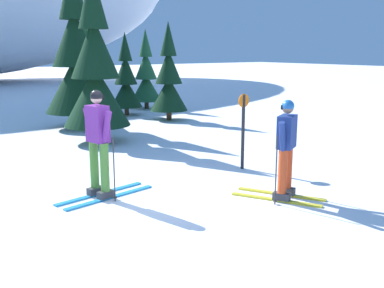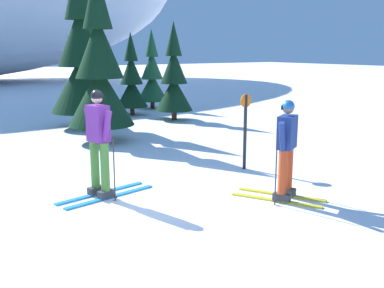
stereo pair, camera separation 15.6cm
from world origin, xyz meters
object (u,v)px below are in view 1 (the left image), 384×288
at_px(pine_tree_far_right, 146,76).
at_px(pine_tree_right, 169,79).
at_px(pine_tree_left, 95,71).
at_px(trail_marker_post, 243,127).
at_px(pine_tree_center, 85,70).
at_px(skier_purple_jacket, 99,143).
at_px(pine_tree_center_right, 126,81).
at_px(skier_navy_jacket, 286,148).
at_px(pine_tree_center_left, 76,60).

bearing_deg(pine_tree_far_right, pine_tree_right, -105.89).
relative_size(pine_tree_left, trail_marker_post, 2.89).
height_order(pine_tree_left, pine_tree_far_right, pine_tree_left).
height_order(pine_tree_left, pine_tree_center, pine_tree_left).
height_order(skier_purple_jacket, pine_tree_center_right, pine_tree_center_right).
xyz_separation_m(pine_tree_far_right, trail_marker_post, (-3.30, -9.88, -0.50)).
distance_m(skier_purple_jacket, pine_tree_far_right, 11.92).
bearing_deg(pine_tree_left, trail_marker_post, -73.20).
distance_m(skier_navy_jacket, pine_tree_left, 6.46).
bearing_deg(skier_navy_jacket, trail_marker_post, 68.54).
distance_m(pine_tree_center_left, pine_tree_center_right, 3.26).
height_order(skier_purple_jacket, pine_tree_center_left, pine_tree_center_left).
height_order(pine_tree_center_left, pine_tree_center_right, pine_tree_center_left).
bearing_deg(pine_tree_right, pine_tree_center_left, 175.40).
distance_m(skier_navy_jacket, pine_tree_center_right, 10.85).
xyz_separation_m(pine_tree_left, pine_tree_center_left, (0.43, 2.48, 0.24)).
bearing_deg(trail_marker_post, pine_tree_left, 106.80).
relative_size(pine_tree_left, pine_tree_right, 1.33).
xyz_separation_m(pine_tree_center, pine_tree_far_right, (2.28, -1.00, -0.28)).
relative_size(skier_purple_jacket, trail_marker_post, 1.16).
bearing_deg(pine_tree_right, skier_navy_jacket, -110.12).
distance_m(pine_tree_center, pine_tree_center_right, 2.37).
distance_m(pine_tree_far_right, trail_marker_post, 10.43).
xyz_separation_m(pine_tree_left, pine_tree_center_right, (3.05, 4.21, -0.62)).
bearing_deg(skier_navy_jacket, pine_tree_center_left, 91.00).
bearing_deg(pine_tree_left, skier_purple_jacket, -113.40).
distance_m(pine_tree_left, pine_tree_center_left, 2.53).
distance_m(skier_navy_jacket, pine_tree_right, 9.14).
xyz_separation_m(pine_tree_center, pine_tree_right, (1.36, -4.23, -0.23)).
bearing_deg(pine_tree_center, skier_purple_jacket, -111.46).
xyz_separation_m(skier_navy_jacket, pine_tree_right, (3.14, 8.56, 0.56)).
relative_size(pine_tree_center, pine_tree_far_right, 1.20).
height_order(skier_navy_jacket, pine_tree_center_left, pine_tree_center_left).
relative_size(skier_purple_jacket, pine_tree_left, 0.40).
relative_size(pine_tree_left, pine_tree_far_right, 1.38).
bearing_deg(pine_tree_center, pine_tree_far_right, -23.72).
bearing_deg(pine_tree_center_right, trail_marker_post, -101.22).
bearing_deg(pine_tree_center_right, pine_tree_center, 107.25).
bearing_deg(pine_tree_right, skier_purple_jacket, -130.21).
height_order(pine_tree_left, pine_tree_right, pine_tree_left).
bearing_deg(pine_tree_left, pine_tree_center, 69.91).
bearing_deg(trail_marker_post, pine_tree_center_left, 97.47).
bearing_deg(pine_tree_center_left, pine_tree_far_right, 35.16).
relative_size(skier_navy_jacket, pine_tree_center_left, 0.33).
relative_size(pine_tree_center, trail_marker_post, 2.51).
distance_m(pine_tree_center_right, pine_tree_right, 2.11).
distance_m(pine_tree_left, trail_marker_post, 4.75).
bearing_deg(pine_tree_far_right, skier_purple_jacket, -123.54).
bearing_deg(pine_tree_far_right, skier_navy_jacket, -108.98).
bearing_deg(pine_tree_center_right, pine_tree_center_left, -146.57).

